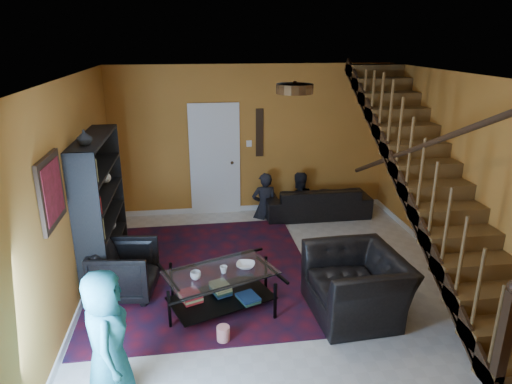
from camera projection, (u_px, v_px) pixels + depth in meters
floor at (277, 279)px, 6.46m from camera, size 5.50×5.50×0.00m
room at (183, 242)px, 7.52m from camera, size 5.50×5.50×5.50m
staircase at (430, 179)px, 6.28m from camera, size 0.95×5.02×3.18m
bookshelf at (102, 209)px, 6.39m from camera, size 0.35×1.80×2.00m
door at (215, 162)px, 8.59m from camera, size 0.82×0.05×2.05m
framed_picture at (51, 191)px, 4.71m from camera, size 0.04×0.74×0.74m
wall_hanging at (260, 133)px, 8.53m from camera, size 0.14×0.03×0.90m
ceiling_fixture at (295, 89)px, 4.82m from camera, size 0.40×0.40×0.10m
rug at (203, 272)px, 6.66m from camera, size 3.11×3.55×0.02m
sofa at (316, 201)px, 8.68m from camera, size 1.98×0.78×0.58m
armchair_left at (125, 270)px, 5.97m from camera, size 0.88×0.86×0.72m
armchair_right at (356, 284)px, 5.58m from camera, size 1.13×1.27×0.78m
person_adult_a at (265, 207)px, 8.62m from camera, size 0.49×0.33×1.32m
person_adult_b at (298, 205)px, 8.71m from camera, size 0.69×0.57×1.31m
person_child at (107, 338)px, 4.14m from camera, size 0.50×0.70×1.34m
coffee_table at (221, 287)px, 5.71m from camera, size 1.50×1.19×0.50m
cup_a at (196, 275)px, 5.46m from camera, size 0.17×0.17×0.10m
cup_b at (224, 270)px, 5.61m from camera, size 0.12×0.12×0.09m
bowl at (246, 265)px, 5.74m from camera, size 0.29×0.29×0.06m
vase at (84, 138)px, 5.56m from camera, size 0.18×0.18×0.19m
popcorn_bucket at (223, 333)px, 5.12m from camera, size 0.19×0.19×0.17m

